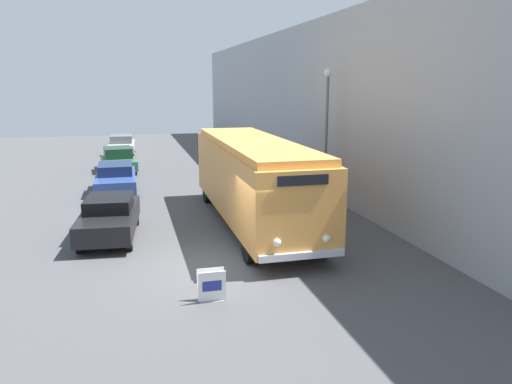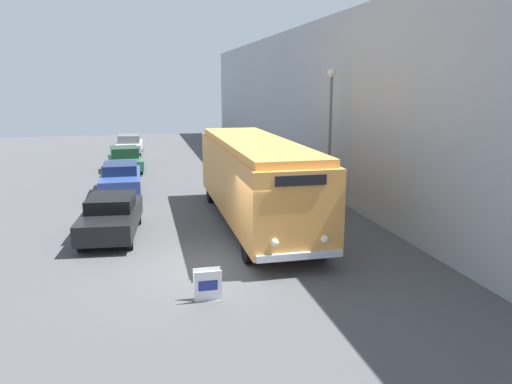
{
  "view_description": "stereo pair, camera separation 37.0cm",
  "coord_description": "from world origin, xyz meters",
  "px_view_note": "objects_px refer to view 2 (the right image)",
  "views": [
    {
      "loc": [
        -2.41,
        -13.57,
        5.26
      ],
      "look_at": [
        1.47,
        1.5,
        1.86
      ],
      "focal_mm": 35.0,
      "sensor_mm": 36.0,
      "label": 1
    },
    {
      "loc": [
        -2.05,
        -13.66,
        5.26
      ],
      "look_at": [
        1.47,
        1.5,
        1.86
      ],
      "focal_mm": 35.0,
      "sensor_mm": 36.0,
      "label": 2
    }
  ],
  "objects_px": {
    "streetlamp": "(330,117)",
    "parked_car_mid": "(121,178)",
    "vintage_bus": "(255,177)",
    "parked_car_distant": "(129,144)",
    "sign_board": "(208,285)",
    "parked_car_far": "(125,159)",
    "parked_car_near": "(111,216)"
  },
  "relations": [
    {
      "from": "vintage_bus",
      "to": "parked_car_mid",
      "type": "xyz_separation_m",
      "value": [
        -5.14,
        6.74,
        -1.05
      ]
    },
    {
      "from": "sign_board",
      "to": "parked_car_distant",
      "type": "xyz_separation_m",
      "value": [
        -2.27,
        27.15,
        0.36
      ]
    },
    {
      "from": "parked_car_mid",
      "to": "parked_car_near",
      "type": "bearing_deg",
      "value": -91.03
    },
    {
      "from": "parked_car_near",
      "to": "parked_car_distant",
      "type": "xyz_separation_m",
      "value": [
        0.29,
        21.1,
        0.01
      ]
    },
    {
      "from": "parked_car_distant",
      "to": "parked_car_far",
      "type": "bearing_deg",
      "value": -89.05
    },
    {
      "from": "vintage_bus",
      "to": "streetlamp",
      "type": "bearing_deg",
      "value": 31.51
    },
    {
      "from": "streetlamp",
      "to": "parked_car_far",
      "type": "distance_m",
      "value": 14.49
    },
    {
      "from": "sign_board",
      "to": "parked_car_far",
      "type": "distance_m",
      "value": 19.86
    },
    {
      "from": "vintage_bus",
      "to": "parked_car_mid",
      "type": "height_order",
      "value": "vintage_bus"
    },
    {
      "from": "vintage_bus",
      "to": "parked_car_distant",
      "type": "distance_m",
      "value": 21.36
    },
    {
      "from": "vintage_bus",
      "to": "streetlamp",
      "type": "xyz_separation_m",
      "value": [
        3.84,
        2.35,
        2.04
      ]
    },
    {
      "from": "parked_car_near",
      "to": "parked_car_far",
      "type": "relative_size",
      "value": 0.98
    },
    {
      "from": "parked_car_mid",
      "to": "sign_board",
      "type": "bearing_deg",
      "value": -79.61
    },
    {
      "from": "parked_car_near",
      "to": "parked_car_far",
      "type": "height_order",
      "value": "parked_car_far"
    },
    {
      "from": "streetlamp",
      "to": "parked_car_near",
      "type": "relative_size",
      "value": 1.29
    },
    {
      "from": "vintage_bus",
      "to": "streetlamp",
      "type": "height_order",
      "value": "streetlamp"
    },
    {
      "from": "parked_car_far",
      "to": "sign_board",
      "type": "bearing_deg",
      "value": -87.88
    },
    {
      "from": "vintage_bus",
      "to": "parked_car_distant",
      "type": "xyz_separation_m",
      "value": [
        -4.95,
        20.75,
        -1.07
      ]
    },
    {
      "from": "streetlamp",
      "to": "parked_car_near",
      "type": "distance_m",
      "value": 9.98
    },
    {
      "from": "vintage_bus",
      "to": "parked_car_distant",
      "type": "height_order",
      "value": "vintage_bus"
    },
    {
      "from": "sign_board",
      "to": "parked_car_mid",
      "type": "height_order",
      "value": "parked_car_mid"
    },
    {
      "from": "parked_car_mid",
      "to": "parked_car_distant",
      "type": "distance_m",
      "value": 14.01
    },
    {
      "from": "sign_board",
      "to": "parked_car_mid",
      "type": "distance_m",
      "value": 13.37
    },
    {
      "from": "sign_board",
      "to": "streetlamp",
      "type": "height_order",
      "value": "streetlamp"
    },
    {
      "from": "vintage_bus",
      "to": "sign_board",
      "type": "height_order",
      "value": "vintage_bus"
    },
    {
      "from": "parked_car_far",
      "to": "parked_car_distant",
      "type": "distance_m",
      "value": 7.44
    },
    {
      "from": "streetlamp",
      "to": "parked_car_mid",
      "type": "relative_size",
      "value": 1.25
    },
    {
      "from": "streetlamp",
      "to": "parked_car_mid",
      "type": "height_order",
      "value": "streetlamp"
    },
    {
      "from": "parked_car_mid",
      "to": "parked_car_far",
      "type": "relative_size",
      "value": 1.0
    },
    {
      "from": "parked_car_mid",
      "to": "parked_car_far",
      "type": "bearing_deg",
      "value": 89.47
    },
    {
      "from": "parked_car_near",
      "to": "parked_car_mid",
      "type": "distance_m",
      "value": 7.09
    },
    {
      "from": "parked_car_mid",
      "to": "parked_car_distant",
      "type": "xyz_separation_m",
      "value": [
        0.19,
        14.01,
        -0.03
      ]
    }
  ]
}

